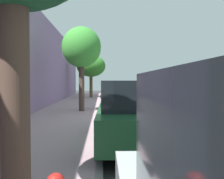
{
  "coord_description": "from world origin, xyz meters",
  "views": [
    {
      "loc": [
        2.09,
        15.57,
        1.94
      ],
      "look_at": [
        1.1,
        -10.51,
        1.07
      ],
      "focal_mm": 41.36,
      "sensor_mm": 36.0,
      "label": 1
    }
  ],
  "objects_px": {
    "street_tree_mid_block": "(81,48)",
    "street_tree_near_cyclist": "(91,66)",
    "parked_pickup_green_mid": "(131,116)",
    "cyclist_with_backpack": "(104,89)",
    "parked_sedan_grey_nearest": "(110,90)",
    "bicycle_at_curb": "(106,96)",
    "parked_sedan_white_second": "(119,99)"
  },
  "relations": [
    {
      "from": "street_tree_mid_block",
      "to": "street_tree_near_cyclist",
      "type": "bearing_deg",
      "value": -90.0
    },
    {
      "from": "parked_pickup_green_mid",
      "to": "cyclist_with_backpack",
      "type": "xyz_separation_m",
      "value": [
        0.69,
        -19.23,
        0.2
      ]
    },
    {
      "from": "parked_sedan_grey_nearest",
      "to": "bicycle_at_curb",
      "type": "relative_size",
      "value": 3.36
    },
    {
      "from": "parked_sedan_grey_nearest",
      "to": "cyclist_with_backpack",
      "type": "height_order",
      "value": "cyclist_with_backpack"
    },
    {
      "from": "street_tree_mid_block",
      "to": "parked_pickup_green_mid",
      "type": "bearing_deg",
      "value": 104.89
    },
    {
      "from": "parked_pickup_green_mid",
      "to": "street_tree_mid_block",
      "type": "relative_size",
      "value": 1.06
    },
    {
      "from": "cyclist_with_backpack",
      "to": "street_tree_near_cyclist",
      "type": "distance_m",
      "value": 3.37
    },
    {
      "from": "parked_sedan_white_second",
      "to": "cyclist_with_backpack",
      "type": "height_order",
      "value": "cyclist_with_backpack"
    },
    {
      "from": "parked_sedan_grey_nearest",
      "to": "street_tree_near_cyclist",
      "type": "bearing_deg",
      "value": 60.31
    },
    {
      "from": "street_tree_near_cyclist",
      "to": "street_tree_mid_block",
      "type": "height_order",
      "value": "street_tree_mid_block"
    },
    {
      "from": "parked_sedan_white_second",
      "to": "parked_pickup_green_mid",
      "type": "relative_size",
      "value": 0.83
    },
    {
      "from": "cyclist_with_backpack",
      "to": "street_tree_mid_block",
      "type": "height_order",
      "value": "street_tree_mid_block"
    },
    {
      "from": "parked_sedan_white_second",
      "to": "bicycle_at_curb",
      "type": "bearing_deg",
      "value": -86.15
    },
    {
      "from": "parked_pickup_green_mid",
      "to": "street_tree_near_cyclist",
      "type": "bearing_deg",
      "value": -84.27
    },
    {
      "from": "parked_sedan_white_second",
      "to": "cyclist_with_backpack",
      "type": "distance_m",
      "value": 10.46
    },
    {
      "from": "parked_pickup_green_mid",
      "to": "street_tree_mid_block",
      "type": "xyz_separation_m",
      "value": [
        2.11,
        -7.93,
        3.01
      ]
    },
    {
      "from": "street_tree_mid_block",
      "to": "parked_sedan_white_second",
      "type": "bearing_deg",
      "value": -158.95
    },
    {
      "from": "cyclist_with_backpack",
      "to": "street_tree_near_cyclist",
      "type": "height_order",
      "value": "street_tree_near_cyclist"
    },
    {
      "from": "bicycle_at_curb",
      "to": "street_tree_near_cyclist",
      "type": "bearing_deg",
      "value": -53.73
    },
    {
      "from": "parked_pickup_green_mid",
      "to": "street_tree_near_cyclist",
      "type": "distance_m",
      "value": 21.3
    },
    {
      "from": "parked_sedan_grey_nearest",
      "to": "street_tree_near_cyclist",
      "type": "xyz_separation_m",
      "value": [
        2.26,
        3.97,
        2.82
      ]
    },
    {
      "from": "bicycle_at_curb",
      "to": "cyclist_with_backpack",
      "type": "relative_size",
      "value": 0.74
    },
    {
      "from": "parked_sedan_white_second",
      "to": "street_tree_near_cyclist",
      "type": "bearing_deg",
      "value": -79.28
    },
    {
      "from": "parked_pickup_green_mid",
      "to": "street_tree_mid_block",
      "type": "bearing_deg",
      "value": -75.11
    },
    {
      "from": "parked_pickup_green_mid",
      "to": "bicycle_at_curb",
      "type": "xyz_separation_m",
      "value": [
        0.47,
        -18.79,
        -0.51
      ]
    },
    {
      "from": "parked_sedan_grey_nearest",
      "to": "parked_pickup_green_mid",
      "type": "height_order",
      "value": "parked_pickup_green_mid"
    },
    {
      "from": "parked_sedan_grey_nearest",
      "to": "parked_sedan_white_second",
      "type": "distance_m",
      "value": 16.18
    },
    {
      "from": "parked_pickup_green_mid",
      "to": "cyclist_with_backpack",
      "type": "height_order",
      "value": "parked_pickup_green_mid"
    },
    {
      "from": "parked_sedan_grey_nearest",
      "to": "cyclist_with_backpack",
      "type": "distance_m",
      "value": 5.84
    },
    {
      "from": "parked_sedan_white_second",
      "to": "cyclist_with_backpack",
      "type": "xyz_separation_m",
      "value": [
        0.89,
        -10.41,
        0.35
      ]
    },
    {
      "from": "parked_sedan_white_second",
      "to": "street_tree_near_cyclist",
      "type": "relative_size",
      "value": 0.95
    },
    {
      "from": "parked_pickup_green_mid",
      "to": "street_tree_near_cyclist",
      "type": "relative_size",
      "value": 1.14
    }
  ]
}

